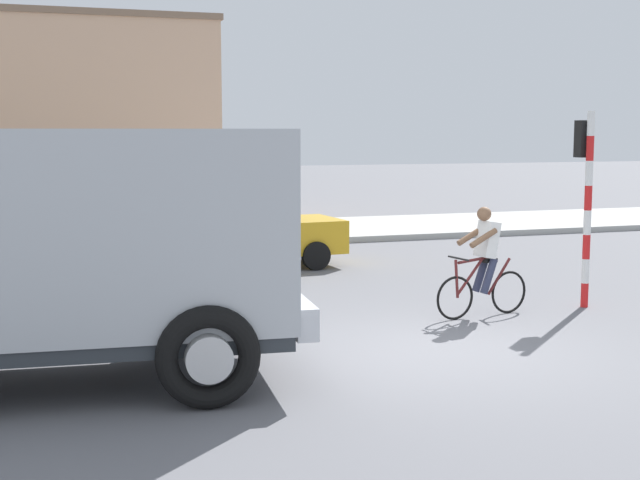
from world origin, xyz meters
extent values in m
plane|color=slate|center=(0.00, 0.00, 0.00)|extent=(120.00, 120.00, 0.00)
cube|color=#ADADA8|center=(0.00, 13.25, 0.08)|extent=(80.00, 5.00, 0.16)
cube|color=#B2B7BC|center=(-4.95, -0.07, 1.80)|extent=(5.41, 2.97, 2.20)
cube|color=#2D3338|center=(-4.95, -0.07, 0.62)|extent=(5.30, 2.91, 0.16)
cube|color=silver|center=(-2.26, -0.32, 0.80)|extent=(0.46, 2.39, 0.36)
cube|color=black|center=(-2.41, -0.31, 2.30)|extent=(0.32, 2.13, 0.70)
torus|color=black|center=(-3.22, 1.05, 0.55)|extent=(1.12, 0.34, 1.10)
cylinder|color=beige|center=(-3.22, 1.05, 0.55)|extent=(0.52, 0.34, 0.50)
torus|color=black|center=(-3.46, -1.50, 0.55)|extent=(1.12, 0.34, 1.10)
cylinder|color=beige|center=(-3.46, -1.50, 0.55)|extent=(0.52, 0.34, 0.50)
torus|color=black|center=(0.98, 1.57, 0.34)|extent=(0.68, 0.15, 0.68)
torus|color=black|center=(2.02, 1.74, 0.34)|extent=(0.68, 0.15, 0.68)
cylinder|color=#591E1E|center=(1.33, 1.62, 0.91)|extent=(0.60, 0.14, 0.09)
cylinder|color=#591E1E|center=(1.27, 1.62, 0.66)|extent=(0.51, 0.12, 0.57)
cylinder|color=#591E1E|center=(1.82, 1.70, 0.61)|extent=(0.44, 0.11, 0.57)
cylinder|color=#591E1E|center=(1.01, 1.57, 0.64)|extent=(0.10, 0.06, 0.59)
cylinder|color=black|center=(1.03, 1.58, 0.95)|extent=(0.11, 0.50, 0.03)
cube|color=black|center=(1.62, 1.67, 0.88)|extent=(0.26, 0.16, 0.06)
cube|color=white|center=(1.57, 1.66, 1.21)|extent=(0.34, 0.36, 0.59)
sphere|color=brown|center=(1.50, 1.65, 1.61)|extent=(0.22, 0.22, 0.22)
cylinder|color=#2D334C|center=(1.56, 1.56, 0.65)|extent=(0.32, 0.17, 0.57)
cylinder|color=brown|center=(1.40, 1.47, 1.26)|extent=(0.50, 0.17, 0.29)
cylinder|color=#2D334C|center=(1.52, 1.76, 0.65)|extent=(0.32, 0.17, 0.57)
cylinder|color=brown|center=(1.35, 1.79, 1.26)|extent=(0.50, 0.17, 0.29)
cylinder|color=red|center=(3.46, 1.77, 0.20)|extent=(0.12, 0.12, 0.40)
cylinder|color=white|center=(3.46, 1.77, 0.60)|extent=(0.12, 0.12, 0.40)
cylinder|color=red|center=(3.46, 1.77, 1.00)|extent=(0.12, 0.12, 0.40)
cylinder|color=white|center=(3.46, 1.77, 1.40)|extent=(0.12, 0.12, 0.40)
cylinder|color=red|center=(3.46, 1.77, 1.80)|extent=(0.12, 0.12, 0.40)
cylinder|color=white|center=(3.46, 1.77, 2.20)|extent=(0.12, 0.12, 0.40)
cylinder|color=red|center=(3.46, 1.77, 2.60)|extent=(0.12, 0.12, 0.40)
cylinder|color=white|center=(3.46, 1.77, 3.00)|extent=(0.12, 0.12, 0.40)
cube|color=black|center=(3.46, 1.95, 2.75)|extent=(0.24, 0.20, 0.60)
sphere|color=green|center=(3.46, 2.07, 2.75)|extent=(0.14, 0.14, 0.14)
cube|color=gold|center=(-0.79, 7.62, 0.65)|extent=(4.10, 1.94, 0.70)
cube|color=black|center=(-0.94, 7.62, 1.30)|extent=(2.28, 1.58, 0.60)
cylinder|color=black|center=(0.40, 8.55, 0.30)|extent=(0.61, 0.22, 0.60)
cylinder|color=black|center=(0.50, 6.85, 0.30)|extent=(0.61, 0.22, 0.60)
cylinder|color=black|center=(-2.08, 8.40, 0.30)|extent=(0.61, 0.22, 0.60)
cylinder|color=black|center=(-1.97, 6.70, 0.30)|extent=(0.61, 0.22, 0.60)
cube|color=tan|center=(-2.87, 20.37, 3.17)|extent=(7.49, 5.95, 6.35)
cube|color=#775E4C|center=(-2.87, 20.37, 6.45)|extent=(7.64, 6.07, 0.20)
camera|label=1|loc=(-5.20, -10.22, 2.88)|focal=49.10mm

